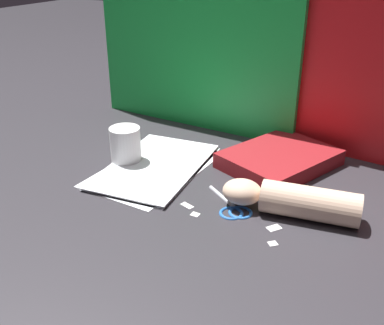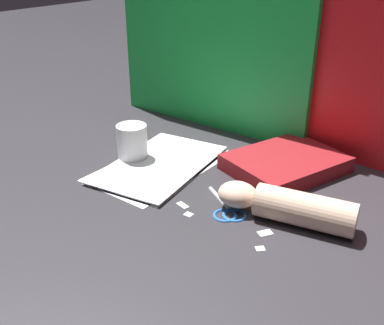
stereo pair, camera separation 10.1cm
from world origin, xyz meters
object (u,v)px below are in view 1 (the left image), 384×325
Objects in this scene: book_closed at (279,159)px; scissors at (233,206)px; hand_forearm at (292,200)px; mug at (126,146)px; paper_stack at (155,167)px.

book_closed is 2.13× the size of scissors.
hand_forearm is at bearing 15.41° from scissors.
scissors is 1.60× the size of mug.
paper_stack is 0.26m from scissors.
mug reaches higher than paper_stack.
scissors is at bearing -18.13° from paper_stack.
scissors is 0.34m from mug.
mug is (-0.08, -0.01, 0.04)m from paper_stack.
mug is at bearing -175.09° from paper_stack.
hand_forearm reaches higher than paper_stack.
book_closed reaches higher than paper_stack.
scissors is 0.53× the size of hand_forearm.
hand_forearm is (0.09, -0.21, 0.01)m from book_closed.
paper_stack is 0.31m from book_closed.
book_closed is at bearing 30.64° from paper_stack.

